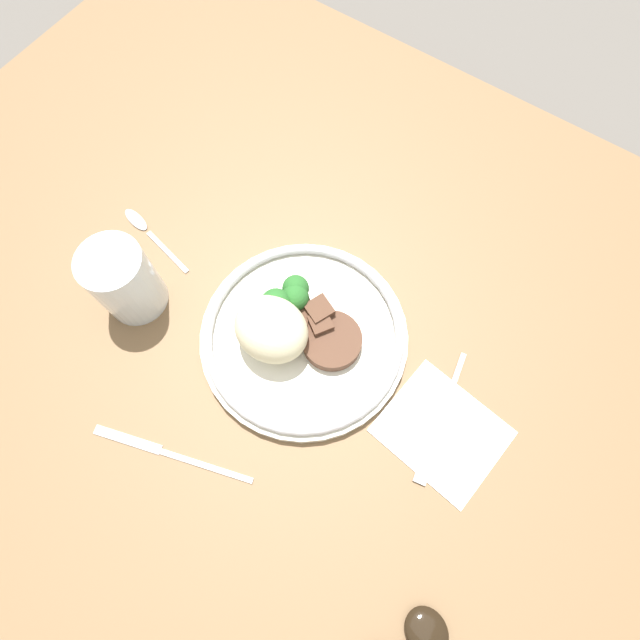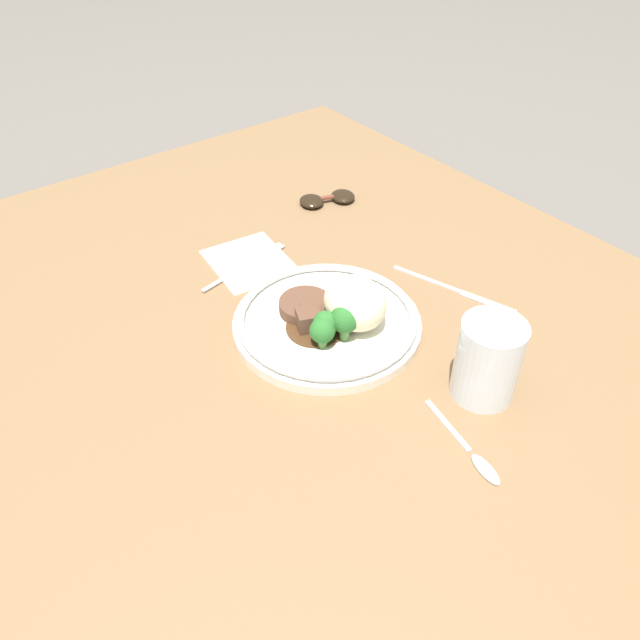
{
  "view_description": "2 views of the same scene",
  "coord_description": "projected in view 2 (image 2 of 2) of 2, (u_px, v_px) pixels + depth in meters",
  "views": [
    {
      "loc": [
        -0.15,
        0.17,
        0.68
      ],
      "look_at": [
        -0.01,
        -0.02,
        0.07
      ],
      "focal_mm": 28.0,
      "sensor_mm": 36.0,
      "label": 1
    },
    {
      "loc": [
        0.55,
        -0.43,
        0.64
      ],
      "look_at": [
        0.0,
        -0.01,
        0.07
      ],
      "focal_mm": 35.0,
      "sensor_mm": 36.0,
      "label": 2
    }
  ],
  "objects": [
    {
      "name": "juice_glass",
      "position": [
        487.0,
        363.0,
        0.8
      ],
      "size": [
        0.08,
        0.08,
        0.11
      ],
      "color": "orange",
      "rests_on": "dining_table"
    },
    {
      "name": "plate",
      "position": [
        332.0,
        317.0,
        0.91
      ],
      "size": [
        0.28,
        0.28,
        0.09
      ],
      "color": "silver",
      "rests_on": "dining_table"
    },
    {
      "name": "fork",
      "position": [
        252.0,
        262.0,
        1.06
      ],
      "size": [
        0.05,
        0.18,
        0.0
      ],
      "rotation": [
        0.0,
        0.0,
        1.76
      ],
      "color": "silver",
      "rests_on": "napkin"
    },
    {
      "name": "sunglasses",
      "position": [
        327.0,
        199.0,
        1.22
      ],
      "size": [
        0.09,
        0.12,
        0.02
      ],
      "rotation": [
        0.0,
        0.0,
        -0.35
      ],
      "color": "black",
      "rests_on": "dining_table"
    },
    {
      "name": "napkin",
      "position": [
        250.0,
        262.0,
        1.06
      ],
      "size": [
        0.16,
        0.14,
        0.0
      ],
      "color": "white",
      "rests_on": "dining_table"
    },
    {
      "name": "knife",
      "position": [
        458.0,
        291.0,
        1.0
      ],
      "size": [
        0.2,
        0.07,
        0.0
      ],
      "rotation": [
        0.0,
        0.0,
        0.31
      ],
      "color": "silver",
      "rests_on": "dining_table"
    },
    {
      "name": "spoon",
      "position": [
        476.0,
        458.0,
        0.74
      ],
      "size": [
        0.15,
        0.04,
        0.01
      ],
      "rotation": [
        0.0,
        0.0,
        -0.2
      ],
      "color": "silver",
      "rests_on": "dining_table"
    },
    {
      "name": "ground_plane",
      "position": [
        326.0,
        351.0,
        0.95
      ],
      "size": [
        8.0,
        8.0,
        0.0
      ],
      "primitive_type": "plane",
      "color": "#5B5651"
    },
    {
      "name": "dining_table",
      "position": [
        326.0,
        341.0,
        0.94
      ],
      "size": [
        1.42,
        1.09,
        0.04
      ],
      "color": "brown",
      "rests_on": "ground"
    }
  ]
}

